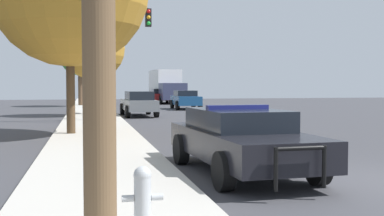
# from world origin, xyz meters

# --- Properties ---
(ground_plane) EXTENTS (110.00, 110.00, 0.00)m
(ground_plane) POSITION_xyz_m (0.00, 0.00, 0.00)
(ground_plane) COLOR #3D3D42
(sidewalk_left) EXTENTS (3.00, 110.00, 0.13)m
(sidewalk_left) POSITION_xyz_m (-5.10, 0.00, 0.07)
(sidewalk_left) COLOR #BCB7AD
(sidewalk_left) RESTS_ON ground_plane
(police_car) EXTENTS (2.30, 5.05, 1.43)m
(police_car) POSITION_xyz_m (-2.26, 1.37, 0.73)
(police_car) COLOR black
(police_car) RESTS_ON ground_plane
(fire_hydrant) EXTENTS (0.50, 0.22, 0.76)m
(fire_hydrant) POSITION_xyz_m (-4.78, -2.54, 0.53)
(fire_hydrant) COLOR #B7BCC1
(fire_hydrant) RESTS_ON sidewalk_left
(traffic_light) EXTENTS (3.30, 0.35, 5.71)m
(traffic_light) POSITION_xyz_m (-4.20, 16.03, 4.10)
(traffic_light) COLOR #424247
(traffic_light) RESTS_ON sidewalk_left
(car_background_midblock) EXTENTS (2.00, 4.74, 1.48)m
(car_background_midblock) POSITION_xyz_m (-2.38, 20.38, 0.79)
(car_background_midblock) COLOR slate
(car_background_midblock) RESTS_ON ground_plane
(car_background_oncoming) EXTENTS (2.01, 4.08, 1.43)m
(car_background_oncoming) POSITION_xyz_m (1.99, 27.71, 0.77)
(car_background_oncoming) COLOR navy
(car_background_oncoming) RESTS_ON ground_plane
(car_background_distant) EXTENTS (2.11, 4.33, 1.47)m
(car_background_distant) POSITION_xyz_m (1.80, 39.47, 0.78)
(car_background_distant) COLOR maroon
(car_background_distant) RESTS_ON ground_plane
(box_truck) EXTENTS (2.89, 7.53, 3.39)m
(box_truck) POSITION_xyz_m (2.53, 40.24, 1.76)
(box_truck) COLOR #333856
(box_truck) RESTS_ON ground_plane
(tree_sidewalk_mid) EXTENTS (3.72, 3.72, 5.76)m
(tree_sidewalk_mid) POSITION_xyz_m (-5.00, 20.86, 4.01)
(tree_sidewalk_mid) COLOR brown
(tree_sidewalk_mid) RESTS_ON sidewalk_left
(tree_sidewalk_far) EXTENTS (3.67, 3.67, 6.21)m
(tree_sidewalk_far) POSITION_xyz_m (-5.89, 34.13, 4.47)
(tree_sidewalk_far) COLOR brown
(tree_sidewalk_far) RESTS_ON sidewalk_left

